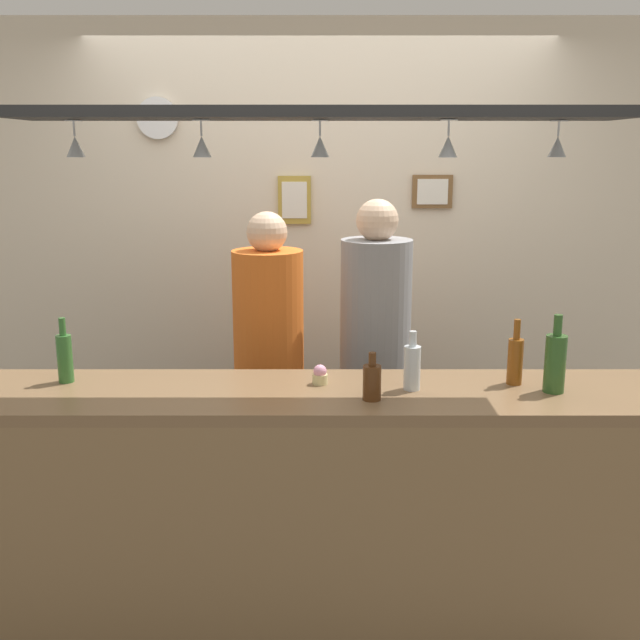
% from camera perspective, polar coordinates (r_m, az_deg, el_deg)
% --- Properties ---
extents(ground_plane, '(8.00, 8.00, 0.00)m').
position_cam_1_polar(ground_plane, '(3.60, 0.00, -19.20)').
color(ground_plane, '#4C4742').
extents(back_wall, '(4.40, 0.06, 2.60)m').
position_cam_1_polar(back_wall, '(4.19, -0.00, 4.53)').
color(back_wall, beige).
rests_on(back_wall, ground_plane).
extents(bar_counter, '(2.70, 0.55, 1.02)m').
position_cam_1_polar(bar_counter, '(2.82, 0.00, -12.84)').
color(bar_counter, brown).
rests_on(bar_counter, ground_plane).
extents(overhead_glass_rack, '(2.20, 0.36, 0.04)m').
position_cam_1_polar(overhead_glass_rack, '(2.75, 0.00, 15.62)').
color(overhead_glass_rack, black).
extents(hanging_wineglass_far_left, '(0.07, 0.07, 0.13)m').
position_cam_1_polar(hanging_wineglass_far_left, '(2.93, -18.31, 12.63)').
color(hanging_wineglass_far_left, silver).
rests_on(hanging_wineglass_far_left, overhead_glass_rack).
extents(hanging_wineglass_left, '(0.07, 0.07, 0.13)m').
position_cam_1_polar(hanging_wineglass_left, '(2.79, -9.08, 13.13)').
color(hanging_wineglass_left, silver).
rests_on(hanging_wineglass_left, overhead_glass_rack).
extents(hanging_wineglass_center_left, '(0.07, 0.07, 0.13)m').
position_cam_1_polar(hanging_wineglass_center_left, '(2.78, -0.03, 13.29)').
color(hanging_wineglass_center_left, silver).
rests_on(hanging_wineglass_center_left, overhead_glass_rack).
extents(hanging_wineglass_center, '(0.07, 0.07, 0.13)m').
position_cam_1_polar(hanging_wineglass_center, '(2.76, 9.83, 13.10)').
color(hanging_wineglass_center, silver).
rests_on(hanging_wineglass_center, overhead_glass_rack).
extents(hanging_wineglass_center_right, '(0.07, 0.07, 0.13)m').
position_cam_1_polar(hanging_wineglass_center_right, '(2.95, 17.80, 12.67)').
color(hanging_wineglass_center_right, silver).
rests_on(hanging_wineglass_center_right, overhead_glass_rack).
extents(person_left_orange_shirt, '(0.34, 0.34, 1.64)m').
position_cam_1_polar(person_left_orange_shirt, '(3.60, -3.97, -2.05)').
color(person_left_orange_shirt, '#2D334C').
rests_on(person_left_orange_shirt, ground_plane).
extents(person_right_grey_shirt, '(0.34, 0.34, 1.70)m').
position_cam_1_polar(person_right_grey_shirt, '(3.59, 4.27, -1.47)').
color(person_right_grey_shirt, '#2D334C').
rests_on(person_right_grey_shirt, ground_plane).
extents(bottle_beer_brown_stubby, '(0.07, 0.07, 0.18)m').
position_cam_1_polar(bottle_beer_brown_stubby, '(2.72, 4.02, -4.73)').
color(bottle_beer_brown_stubby, '#512D14').
rests_on(bottle_beer_brown_stubby, bar_counter).
extents(bottle_beer_amber_tall, '(0.06, 0.06, 0.26)m').
position_cam_1_polar(bottle_beer_amber_tall, '(2.99, 14.79, -2.94)').
color(bottle_beer_amber_tall, brown).
rests_on(bottle_beer_amber_tall, bar_counter).
extents(bottle_champagne_green, '(0.08, 0.08, 0.30)m').
position_cam_1_polar(bottle_champagne_green, '(2.93, 17.64, -3.08)').
color(bottle_champagne_green, '#2D5623').
rests_on(bottle_champagne_green, bar_counter).
extents(bottle_soda_clear, '(0.06, 0.06, 0.23)m').
position_cam_1_polar(bottle_soda_clear, '(2.85, 7.10, -3.55)').
color(bottle_soda_clear, silver).
rests_on(bottle_soda_clear, bar_counter).
extents(bottle_beer_green_import, '(0.06, 0.06, 0.26)m').
position_cam_1_polar(bottle_beer_green_import, '(3.08, -19.05, -2.69)').
color(bottle_beer_green_import, '#336B2D').
rests_on(bottle_beer_green_import, bar_counter).
extents(cupcake, '(0.06, 0.06, 0.08)m').
position_cam_1_polar(cupcake, '(2.91, -0.07, -4.26)').
color(cupcake, beige).
rests_on(cupcake, bar_counter).
extents(picture_frame_upper_small, '(0.22, 0.02, 0.18)m').
position_cam_1_polar(picture_frame_upper_small, '(4.15, 8.63, 9.74)').
color(picture_frame_upper_small, brown).
rests_on(picture_frame_upper_small, back_wall).
extents(picture_frame_crest, '(0.18, 0.02, 0.26)m').
position_cam_1_polar(picture_frame_crest, '(4.11, -1.98, 9.21)').
color(picture_frame_crest, '#B29338').
rests_on(picture_frame_crest, back_wall).
extents(wall_clock, '(0.22, 0.03, 0.22)m').
position_cam_1_polar(wall_clock, '(4.19, -12.40, 14.94)').
color(wall_clock, white).
rests_on(wall_clock, back_wall).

